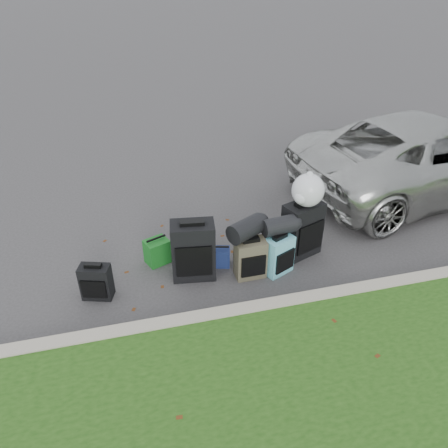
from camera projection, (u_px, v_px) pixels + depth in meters
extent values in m
plane|color=#383535|center=(235.00, 264.00, 5.99)|extent=(120.00, 120.00, 0.00)
cube|color=#9E937F|center=(257.00, 310.00, 5.13)|extent=(120.00, 0.18, 0.15)
imported|color=#B7B7B2|center=(429.00, 154.00, 7.53)|extent=(5.06, 2.82, 1.34)
cube|color=black|center=(96.00, 282.00, 5.32)|extent=(0.41, 0.30, 0.46)
cube|color=black|center=(193.00, 250.00, 5.59)|extent=(0.59, 0.41, 0.80)
cube|color=#3E3A29|center=(250.00, 259.00, 5.66)|extent=(0.40, 0.25, 0.54)
cube|color=teal|center=(279.00, 255.00, 5.72)|extent=(0.43, 0.36, 0.53)
cube|color=black|center=(302.00, 229.00, 6.01)|extent=(0.60, 0.48, 0.79)
cube|color=#16671D|center=(157.00, 251.00, 5.95)|extent=(0.38, 0.34, 0.35)
cube|color=navy|center=(221.00, 257.00, 5.92)|extent=(0.28, 0.24, 0.26)
cylinder|color=black|center=(247.00, 229.00, 5.52)|extent=(0.55, 0.46, 0.26)
cylinder|color=black|center=(279.00, 226.00, 5.61)|extent=(0.45, 0.28, 0.24)
sphere|color=white|center=(308.00, 190.00, 5.68)|extent=(0.43, 0.43, 0.43)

